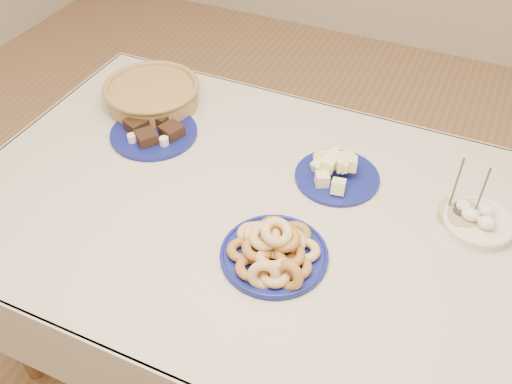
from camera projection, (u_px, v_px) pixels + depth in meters
ground at (262, 353)px, 2.09m from camera, size 5.00×5.00×0.00m
dining_table at (263, 233)px, 1.65m from camera, size 1.71×1.11×0.75m
donut_platter at (274, 251)px, 1.42m from camera, size 0.34×0.34×0.13m
melon_plate at (336, 172)px, 1.65m from camera, size 0.32×0.32×0.08m
brownie_plate at (154, 131)px, 1.81m from camera, size 0.37×0.37×0.05m
wicker_basket at (152, 94)px, 1.91m from camera, size 0.36×0.36×0.09m
candle_holder at (460, 213)px, 1.53m from camera, size 0.14×0.14×0.19m
egg_bowl at (479, 222)px, 1.51m from camera, size 0.21×0.21×0.06m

